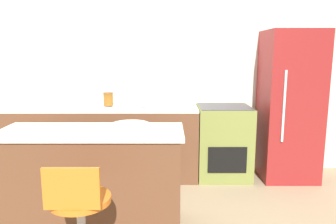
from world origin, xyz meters
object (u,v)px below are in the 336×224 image
(mixing_bowl, at_px, (139,102))
(stool_chair, at_px, (80,220))
(oven_range, at_px, (224,142))
(refrigerator, at_px, (289,106))
(kettle, at_px, (53,99))

(mixing_bowl, bearing_deg, stool_chair, -97.03)
(oven_range, xyz_separation_m, refrigerator, (0.80, -0.01, 0.46))
(stool_chair, bearing_deg, mixing_bowl, 82.97)
(stool_chair, relative_size, kettle, 4.21)
(oven_range, distance_m, kettle, 2.21)
(kettle, relative_size, mixing_bowl, 0.73)
(oven_range, height_order, stool_chair, oven_range)
(oven_range, distance_m, refrigerator, 0.92)
(kettle, bearing_deg, oven_range, -1.20)
(stool_chair, height_order, mixing_bowl, mixing_bowl)
(oven_range, height_order, mixing_bowl, mixing_bowl)
(refrigerator, xyz_separation_m, kettle, (-2.94, 0.06, 0.08))
(oven_range, bearing_deg, stool_chair, -124.62)
(refrigerator, distance_m, mixing_bowl, 1.87)
(oven_range, distance_m, stool_chair, 2.30)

